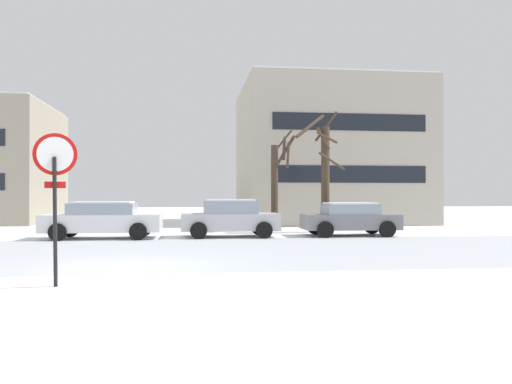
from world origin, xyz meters
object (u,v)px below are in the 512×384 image
object	(u,v)px
parked_car_white	(103,219)
parked_car_gray	(350,219)
stop_sign	(55,179)
parked_car_silver	(230,218)

from	to	relation	value
parked_car_white	parked_car_gray	xyz separation A→B (m)	(9.71, 0.15, -0.03)
parked_car_gray	stop_sign	bearing A→B (deg)	-129.19
parked_car_white	parked_car_silver	world-z (taller)	parked_car_silver
parked_car_gray	parked_car_silver	bearing A→B (deg)	179.58
parked_car_silver	parked_car_gray	distance (m)	4.86
parked_car_white	parked_car_silver	distance (m)	4.86
parked_car_gray	parked_car_white	bearing A→B (deg)	-179.10
stop_sign	parked_car_white	world-z (taller)	stop_sign
stop_sign	parked_car_silver	distance (m)	11.59
stop_sign	parked_car_white	size ratio (longest dim) A/B	0.63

